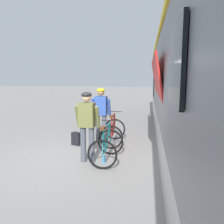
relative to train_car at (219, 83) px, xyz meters
The scene contains 9 objects.
ground_plane 3.89m from the train_car, 166.27° to the right, with size 80.00×80.00×0.00m, color gray.
train_car is the anchor object (origin of this frame).
cyclist_near_in_blue 3.48m from the train_car, 166.41° to the left, with size 0.63×0.33×1.76m.
cyclist_far_in_olive 3.51m from the train_car, 163.73° to the right, with size 0.63×0.34×1.76m.
bicycle_near_red 3.33m from the train_car, 166.64° to the left, with size 0.75×1.10×0.99m.
bicycle_far_teal 3.31m from the train_car, 163.18° to the right, with size 0.74×1.09×0.99m.
backpack_on_platform 4.36m from the train_car, behind, with size 0.28×0.18×0.40m, color black.
water_bottle_near_the_bikes 3.53m from the train_car, 161.44° to the right, with size 0.07×0.07×0.19m, color #338CCC.
water_bottle_by_the_backpack 4.32m from the train_car, behind, with size 0.07×0.07×0.19m, color #338CCC.
Camera 1 is at (1.46, -5.46, 2.14)m, focal length 36.52 mm.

